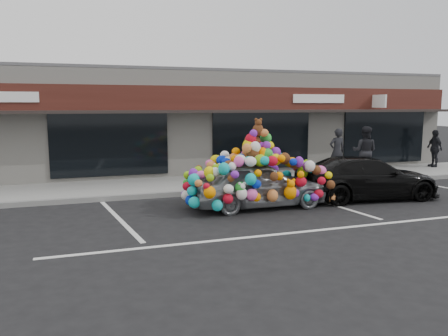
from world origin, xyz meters
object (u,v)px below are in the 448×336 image
object	(u,v)px
pedestrian_a	(337,151)
black_sedan	(366,178)
pedestrian_b	(365,151)
toy_car	(258,178)
pedestrian_c	(434,148)

from	to	relation	value
pedestrian_a	black_sedan	bearing A→B (deg)	73.06
pedestrian_b	black_sedan	bearing A→B (deg)	98.01
toy_car	black_sedan	world-z (taller)	toy_car
toy_car	pedestrian_a	xyz separation A→B (m)	(5.06, 3.84, 0.23)
black_sedan	pedestrian_c	size ratio (longest dim) A/B	2.73
toy_car	black_sedan	size ratio (longest dim) A/B	0.92
black_sedan	pedestrian_b	size ratio (longest dim) A/B	2.34
pedestrian_a	pedestrian_b	distance (m)	1.09
black_sedan	pedestrian_a	xyz separation A→B (m)	(1.44, 3.85, 0.40)
black_sedan	pedestrian_b	xyz separation A→B (m)	(2.11, 2.99, 0.46)
pedestrian_a	toy_car	bearing A→B (deg)	40.76
toy_car	pedestrian_c	distance (m)	11.10
pedestrian_a	pedestrian_b	world-z (taller)	pedestrian_b
pedestrian_a	pedestrian_c	bearing A→B (deg)	-172.90
pedestrian_a	pedestrian_b	xyz separation A→B (m)	(0.67, -0.86, 0.06)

